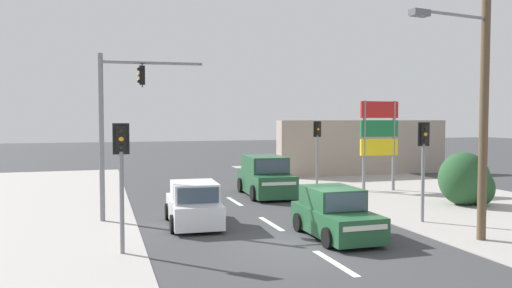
{
  "coord_description": "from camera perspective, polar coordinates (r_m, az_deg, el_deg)",
  "views": [
    {
      "loc": [
        -5.65,
        -13.38,
        3.66
      ],
      "look_at": [
        -0.24,
        4.0,
        2.76
      ],
      "focal_mm": 35.0,
      "sensor_mm": 36.0,
      "label": 1
    }
  ],
  "objects": [
    {
      "name": "pedestal_signal_left_kerb",
      "position": [
        13.92,
        -15.13,
        -2.4
      ],
      "size": [
        0.44,
        0.29,
        3.56
      ],
      "color": "slate",
      "rests_on": "ground"
    },
    {
      "name": "ground_plane",
      "position": [
        14.98,
        5.54,
        -11.33
      ],
      "size": [
        140.0,
        140.0,
        0.0
      ],
      "primitive_type": "plane",
      "color": "#3A3A3D"
    },
    {
      "name": "kerb_left_verge",
      "position": [
        17.99,
        -26.36,
        -9.17
      ],
      "size": [
        8.0,
        40.0,
        0.02
      ],
      "primitive_type": "cube",
      "color": "#A39E99",
      "rests_on": "ground"
    },
    {
      "name": "roadside_bush",
      "position": [
        23.08,
        22.94,
        -3.84
      ],
      "size": [
        2.29,
        1.96,
        2.27
      ],
      "color": "#234C28",
      "rests_on": "ground"
    },
    {
      "name": "lane_dash_near",
      "position": [
        13.22,
        8.99,
        -13.26
      ],
      "size": [
        0.2,
        2.4,
        0.01
      ],
      "primitive_type": "cube",
      "color": "silver",
      "rests_on": "ground"
    },
    {
      "name": "hatchback_kerbside_parked",
      "position": [
        17.46,
        -7.14,
        -6.94
      ],
      "size": [
        1.92,
        3.71,
        1.53
      ],
      "color": "silver",
      "rests_on": "ground"
    },
    {
      "name": "kerb_right_verge",
      "position": [
        21.55,
        26.13,
        -7.21
      ],
      "size": [
        10.0,
        44.0,
        0.02
      ],
      "primitive_type": "cube",
      "color": "#A39E99",
      "rests_on": "ground"
    },
    {
      "name": "shopping_plaza_sign",
      "position": [
        26.01,
        13.9,
        1.26
      ],
      "size": [
        2.1,
        0.16,
        4.6
      ],
      "color": "slate",
      "rests_on": "ground"
    },
    {
      "name": "utility_pole_foreground_right",
      "position": [
        16.34,
        24.36,
        7.18
      ],
      "size": [
        3.77,
        0.7,
        9.23
      ],
      "color": "brown",
      "rests_on": "ground"
    },
    {
      "name": "shopfront_wall_far",
      "position": [
        33.82,
        12.24,
        -0.38
      ],
      "size": [
        12.0,
        1.0,
        3.6
      ],
      "primitive_type": "cube",
      "color": "#A39384",
      "rests_on": "ground"
    },
    {
      "name": "pedestal_signal_far_median",
      "position": [
        26.82,
        7.01,
        0.15
      ],
      "size": [
        0.44,
        0.29,
        3.56
      ],
      "color": "slate",
      "rests_on": "ground"
    },
    {
      "name": "traffic_signal_mast",
      "position": [
        18.53,
        -15.61,
        3.26
      ],
      "size": [
        3.68,
        0.44,
        6.0
      ],
      "color": "slate",
      "rests_on": "ground"
    },
    {
      "name": "pedestal_signal_right_kerb",
      "position": [
        18.57,
        18.59,
        -1.16
      ],
      "size": [
        0.44,
        0.3,
        3.56
      ],
      "color": "slate",
      "rests_on": "ground"
    },
    {
      "name": "lane_dash_far",
      "position": [
        22.42,
        -2.47,
        -6.56
      ],
      "size": [
        0.2,
        2.4,
        0.01
      ],
      "primitive_type": "cube",
      "color": "silver",
      "rests_on": "ground"
    },
    {
      "name": "lane_dash_mid",
      "position": [
        17.71,
        1.72,
        -9.09
      ],
      "size": [
        0.2,
        2.4,
        0.01
      ],
      "primitive_type": "cube",
      "color": "silver",
      "rests_on": "ground"
    },
    {
      "name": "hatchback_oncoming_near",
      "position": [
        15.85,
        9.0,
        -7.97
      ],
      "size": [
        1.79,
        3.65,
        1.53
      ],
      "color": "#235633",
      "rests_on": "ground"
    },
    {
      "name": "suv_crossing_left",
      "position": [
        24.01,
        1.07,
        -3.81
      ],
      "size": [
        2.26,
        4.63,
        1.9
      ],
      "color": "#235633",
      "rests_on": "ground"
    }
  ]
}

